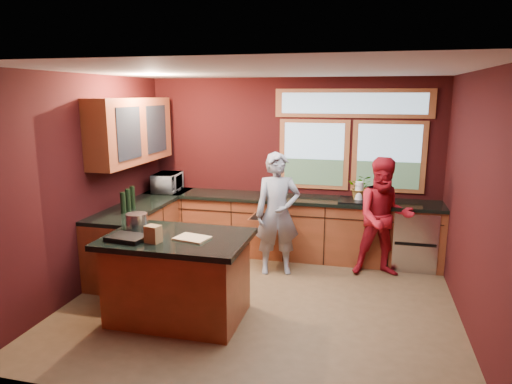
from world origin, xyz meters
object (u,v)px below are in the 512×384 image
at_px(person_grey, 277,214).
at_px(person_red, 384,217).
at_px(island, 178,277).
at_px(stock_pot, 137,221).
at_px(cutting_board, 192,238).

distance_m(person_grey, person_red, 1.44).
bearing_deg(island, person_grey, 62.74).
bearing_deg(stock_pot, person_grey, 46.13).
xyz_separation_m(island, person_red, (2.22, 1.82, 0.34)).
height_order(island, person_red, person_red).
bearing_deg(person_red, stock_pot, -159.32).
distance_m(person_red, stock_pot, 3.24).
bearing_deg(person_grey, stock_pot, -150.69).
distance_m(island, person_grey, 1.79).
xyz_separation_m(island, person_grey, (0.80, 1.56, 0.37)).
bearing_deg(cutting_board, island, 165.96).
bearing_deg(cutting_board, person_grey, 69.45).
xyz_separation_m(person_red, stock_pot, (-2.77, -1.67, 0.22)).
height_order(cutting_board, stock_pot, stock_pot).
bearing_deg(person_red, island, -151.05).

